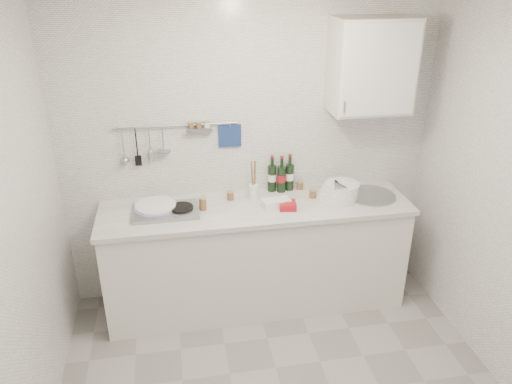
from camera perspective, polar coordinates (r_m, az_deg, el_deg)
ceiling at (r=2.42m, az=5.00°, el=20.81°), size 3.00×3.00×0.00m
back_wall at (r=4.05m, az=-0.74°, el=4.50°), size 3.00×0.02×2.50m
wall_left at (r=2.88m, az=-26.64°, el=-7.66°), size 0.02×2.80×2.50m
counter at (r=4.16m, az=0.10°, el=-7.54°), size 2.44×0.64×0.96m
wall_rail at (r=3.91m, az=-9.37°, el=6.13°), size 0.98×0.09×0.34m
wall_cabinet at (r=3.94m, az=13.09°, el=13.87°), size 0.60×0.38×0.70m
plate_stack_hob at (r=3.89m, az=-11.53°, el=-1.83°), size 0.34×0.33×0.06m
plate_stack_sink at (r=4.08m, az=9.53°, el=0.09°), size 0.35×0.33×0.12m
wine_bottles at (r=4.11m, az=2.89°, el=2.14°), size 0.22×0.10×0.31m
butter_dish at (r=3.88m, az=2.32°, el=-1.28°), size 0.23×0.14×0.06m
strawberry_punnet at (r=3.86m, az=3.63°, el=-1.53°), size 0.14×0.14×0.05m
utensil_crock at (r=4.00m, az=-0.27°, el=0.29°), size 0.08×0.08×0.33m
jar_a at (r=4.00m, az=-2.95°, el=-0.36°), size 0.06×0.06×0.07m
jar_b at (r=4.19m, az=5.04°, el=0.81°), size 0.06×0.06×0.07m
jar_c at (r=4.05m, az=6.50°, el=-0.14°), size 0.06×0.06×0.08m
jar_d at (r=3.85m, az=-6.10°, el=-1.30°), size 0.06×0.06×0.10m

